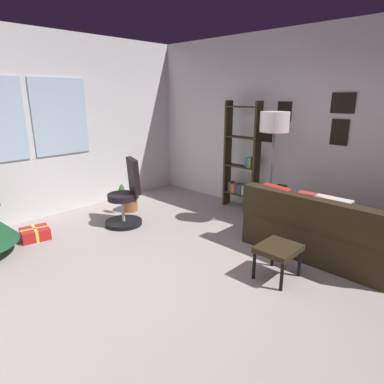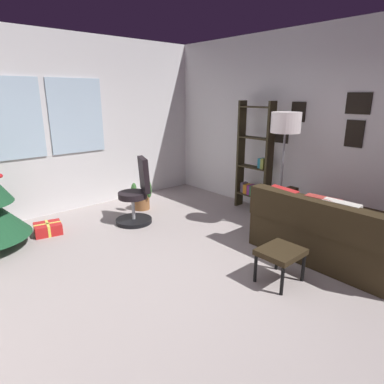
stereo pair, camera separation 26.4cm
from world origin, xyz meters
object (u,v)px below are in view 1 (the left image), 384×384
couch (333,229)px  floor_lamp (274,129)px  potted_plant (130,200)px  footstool (278,251)px  office_chair (126,200)px  bookshelf (242,163)px  gift_box_red (35,234)px

couch → floor_lamp: floor_lamp is taller
potted_plant → footstool: bearing=-93.7°
footstool → floor_lamp: bearing=35.0°
couch → potted_plant: couch is taller
footstool → floor_lamp: floor_lamp is taller
couch → floor_lamp: (0.16, 1.03, 1.17)m
office_chair → floor_lamp: bearing=-48.5°
office_chair → bookshelf: bearing=-23.6°
couch → gift_box_red: couch is taller
couch → bookshelf: bookshelf is taller
bookshelf → potted_plant: bookshelf is taller
gift_box_red → office_chair: size_ratio=0.41×
floor_lamp → bookshelf: bearing=63.1°
couch → bookshelf: (0.57, 1.84, 0.51)m
couch → footstool: bearing=170.7°
bookshelf → potted_plant: size_ratio=3.27×
couch → gift_box_red: (-2.49, 3.11, -0.22)m
gift_box_red → potted_plant: size_ratio=0.74×
gift_box_red → bookshelf: bookshelf is taller
couch → floor_lamp: 1.57m
potted_plant → office_chair: bearing=-130.6°
footstool → office_chair: (-0.21, 2.48, 0.07)m
gift_box_red → couch: bearing=-51.4°
footstool → office_chair: size_ratio=0.44×
footstool → gift_box_red: 3.27m
couch → potted_plant: 3.23m
floor_lamp → potted_plant: floor_lamp is taller
footstool → gift_box_red: footstool is taller
footstool → potted_plant: (0.19, 2.94, -0.12)m
floor_lamp → couch: bearing=-98.9°
gift_box_red → bookshelf: (3.06, -1.27, 0.73)m
footstool → bookshelf: (1.64, 1.67, 0.49)m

